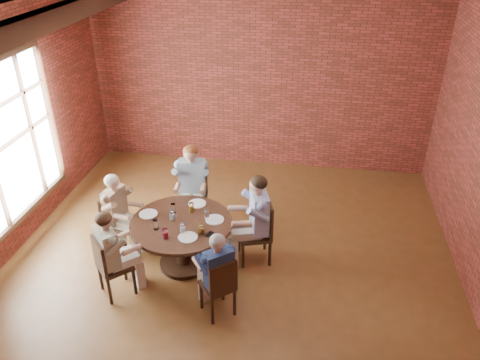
# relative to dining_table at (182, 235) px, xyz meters

# --- Properties ---
(floor) EXTENTS (7.00, 7.00, 0.00)m
(floor) POSITION_rel_dining_table_xyz_m (0.65, -0.09, -0.53)
(floor) COLOR brown
(floor) RESTS_ON ground
(ceiling) EXTENTS (7.00, 7.00, 0.00)m
(ceiling) POSITION_rel_dining_table_xyz_m (0.65, -0.09, 2.87)
(ceiling) COLOR white
(ceiling) RESTS_ON wall_back
(wall_back) EXTENTS (7.00, 0.00, 7.00)m
(wall_back) POSITION_rel_dining_table_xyz_m (0.65, 3.41, 1.17)
(wall_back) COLOR maroon
(wall_back) RESTS_ON ground
(ceiling_beam) EXTENTS (0.22, 6.90, 0.26)m
(ceiling_beam) POSITION_rel_dining_table_xyz_m (-1.80, -0.09, 2.74)
(ceiling_beam) COLOR #311F10
(ceiling_beam) RESTS_ON ceiling
(window) EXTENTS (0.10, 2.16, 2.36)m
(window) POSITION_rel_dining_table_xyz_m (-2.53, 0.31, 1.12)
(window) COLOR white
(window) RESTS_ON wall_left
(dining_table) EXTENTS (1.42, 1.42, 0.75)m
(dining_table) POSITION_rel_dining_table_xyz_m (0.00, 0.00, 0.00)
(dining_table) COLOR #311F10
(dining_table) RESTS_ON floor
(chair_a) EXTENTS (0.56, 0.56, 0.96)m
(chair_a) POSITION_rel_dining_table_xyz_m (1.07, 0.34, -0.01)
(chair_a) COLOR #311F10
(chair_a) RESTS_ON floor
(diner_a) EXTENTS (0.82, 0.73, 1.38)m
(diner_a) POSITION_rel_dining_table_xyz_m (0.98, 0.31, 0.16)
(diner_a) COLOR #4055A8
(diner_a) RESTS_ON floor
(chair_b) EXTENTS (0.49, 0.49, 0.96)m
(chair_b) POSITION_rel_dining_table_xyz_m (-0.14, 1.18, -0.01)
(chair_b) COLOR #311F10
(chair_b) RESTS_ON floor
(diner_b) EXTENTS (0.62, 0.73, 1.37)m
(diner_b) POSITION_rel_dining_table_xyz_m (-0.13, 1.09, 0.15)
(diner_b) COLOR #7E93A1
(diner_b) RESTS_ON floor
(chair_c) EXTENTS (0.47, 0.47, 0.90)m
(chair_c) POSITION_rel_dining_table_xyz_m (-1.09, 0.25, -0.04)
(chair_c) COLOR #311F10
(chair_c) RESTS_ON floor
(diner_c) EXTENTS (0.69, 0.61, 1.26)m
(diner_c) POSITION_rel_dining_table_xyz_m (-1.01, 0.23, 0.10)
(diner_c) COLOR brown
(diner_c) RESTS_ON floor
(chair_d) EXTENTS (0.57, 0.57, 0.91)m
(chair_d) POSITION_rel_dining_table_xyz_m (-0.78, -0.74, -0.03)
(chair_d) COLOR #311F10
(chair_d) RESTS_ON floor
(diner_d) EXTENTS (0.78, 0.78, 1.28)m
(diner_d) POSITION_rel_dining_table_xyz_m (-0.73, -0.68, 0.11)
(diner_d) COLOR #B59A8E
(diner_d) RESTS_ON floor
(chair_e) EXTENTS (0.52, 0.52, 0.88)m
(chair_e) POSITION_rel_dining_table_xyz_m (0.72, -0.88, -0.05)
(chair_e) COLOR #311F10
(chair_e) RESTS_ON floor
(diner_e) EXTENTS (0.71, 0.73, 1.22)m
(diner_e) POSITION_rel_dining_table_xyz_m (0.67, -0.83, 0.08)
(diner_e) COLOR #1C2A4E
(diner_e) RESTS_ON floor
(plate_a) EXTENTS (0.26, 0.26, 0.01)m
(plate_a) POSITION_rel_dining_table_xyz_m (0.45, 0.12, 0.23)
(plate_a) COLOR white
(plate_a) RESTS_ON dining_table
(plate_b) EXTENTS (0.26, 0.26, 0.01)m
(plate_b) POSITION_rel_dining_table_xyz_m (0.11, 0.48, 0.23)
(plate_b) COLOR white
(plate_b) RESTS_ON dining_table
(plate_c) EXTENTS (0.26, 0.26, 0.01)m
(plate_c) POSITION_rel_dining_table_xyz_m (-0.51, 0.11, 0.23)
(plate_c) COLOR white
(plate_c) RESTS_ON dining_table
(plate_d) EXTENTS (0.26, 0.26, 0.01)m
(plate_d) POSITION_rel_dining_table_xyz_m (0.18, -0.34, 0.23)
(plate_d) COLOR white
(plate_d) RESTS_ON dining_table
(glass_a) EXTENTS (0.07, 0.07, 0.14)m
(glass_a) POSITION_rel_dining_table_xyz_m (0.34, 0.12, 0.29)
(glass_a) COLOR white
(glass_a) RESTS_ON dining_table
(glass_b) EXTENTS (0.07, 0.07, 0.14)m
(glass_b) POSITION_rel_dining_table_xyz_m (0.08, 0.28, 0.29)
(glass_b) COLOR white
(glass_b) RESTS_ON dining_table
(glass_c) EXTENTS (0.07, 0.07, 0.14)m
(glass_c) POSITION_rel_dining_table_xyz_m (-0.17, 0.22, 0.29)
(glass_c) COLOR white
(glass_c) RESTS_ON dining_table
(glass_d) EXTENTS (0.07, 0.07, 0.14)m
(glass_d) POSITION_rel_dining_table_xyz_m (-0.14, 0.04, 0.29)
(glass_d) COLOR white
(glass_d) RESTS_ON dining_table
(glass_e) EXTENTS (0.07, 0.07, 0.14)m
(glass_e) POSITION_rel_dining_table_xyz_m (-0.29, -0.21, 0.29)
(glass_e) COLOR white
(glass_e) RESTS_ON dining_table
(glass_f) EXTENTS (0.07, 0.07, 0.14)m
(glass_f) POSITION_rel_dining_table_xyz_m (-0.10, -0.39, 0.29)
(glass_f) COLOR white
(glass_f) RESTS_ON dining_table
(glass_g) EXTENTS (0.07, 0.07, 0.14)m
(glass_g) POSITION_rel_dining_table_xyz_m (0.09, -0.23, 0.29)
(glass_g) COLOR white
(glass_g) RESTS_ON dining_table
(glass_h) EXTENTS (0.07, 0.07, 0.14)m
(glass_h) POSITION_rel_dining_table_xyz_m (0.33, -0.22, 0.29)
(glass_h) COLOR white
(glass_h) RESTS_ON dining_table
(smartphone) EXTENTS (0.10, 0.14, 0.01)m
(smartphone) POSITION_rel_dining_table_xyz_m (0.45, -0.22, 0.23)
(smartphone) COLOR black
(smartphone) RESTS_ON dining_table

